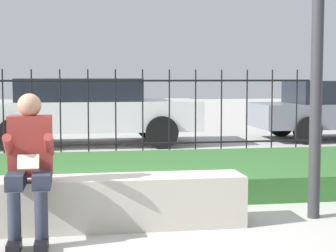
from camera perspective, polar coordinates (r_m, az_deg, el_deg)
name	(u,v)px	position (r m, az deg, el deg)	size (l,w,h in m)	color
ground_plane	(122,227)	(5.48, -4.69, -10.19)	(60.00, 60.00, 0.00)	#B2AFA8
stone_bench	(113,205)	(5.42, -5.65, -7.97)	(2.53, 0.47, 0.49)	#B7B2A3
person_seated_reader	(30,160)	(5.07, -13.87, -3.33)	(0.42, 0.73, 1.29)	black
grass_berm	(110,175)	(7.43, -5.95, -5.02)	(9.26, 2.65, 0.29)	#33662D
iron_fence	(102,114)	(9.38, -6.72, 1.18)	(7.26, 0.03, 1.56)	black
car_parked_center	(86,109)	(11.93, -8.33, 1.70)	(4.61, 1.97, 1.40)	silver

